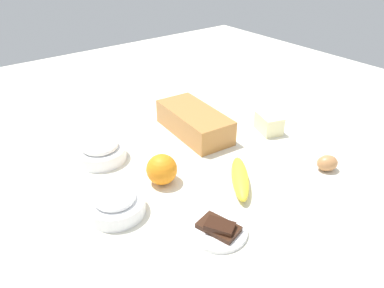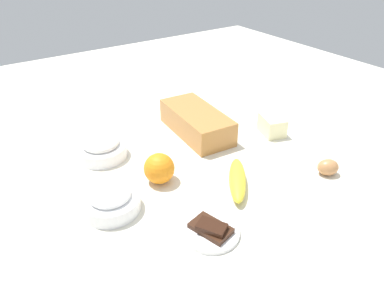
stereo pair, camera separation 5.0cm
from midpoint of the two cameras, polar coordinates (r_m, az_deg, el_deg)
name	(u,v)px [view 1 (the left image)]	position (r m, az deg, el deg)	size (l,w,h in m)	color
ground_plane	(192,158)	(1.10, -1.31, -2.26)	(2.40, 2.40, 0.02)	silver
loaf_pan	(194,121)	(1.20, -0.86, 3.53)	(0.29, 0.15, 0.08)	#B77A3D
flour_bowl	(101,150)	(1.10, -15.29, -0.99)	(0.15, 0.15, 0.07)	white
sugar_bowl	(115,203)	(0.90, -13.42, -8.96)	(0.14, 0.14, 0.06)	white
banana	(240,178)	(0.97, 6.02, -5.30)	(0.19, 0.04, 0.04)	yellow
orange_fruit	(162,169)	(0.97, -6.21, -3.97)	(0.08, 0.08, 0.08)	orange
butter_block	(269,123)	(1.23, 10.73, 3.17)	(0.09, 0.06, 0.06)	#F4EDB2
egg_near_butter	(327,163)	(1.08, 19.06, -2.84)	(0.05, 0.05, 0.06)	#B97D4C
chocolate_plate	(219,229)	(0.84, 2.41, -13.17)	(0.13, 0.13, 0.03)	white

